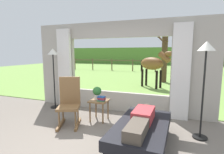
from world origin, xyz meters
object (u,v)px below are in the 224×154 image
at_px(horse, 153,64).
at_px(pasture_tree, 164,54).
at_px(floor_lamp_left, 53,60).
at_px(rocking_chair, 69,102).
at_px(potted_plant, 97,92).
at_px(book_stack, 101,99).
at_px(reclining_person, 142,119).
at_px(recliner_sofa, 142,134).
at_px(side_table, 99,104).
at_px(floor_lamp_right, 206,61).

distance_m(horse, pasture_tree, 1.87).
bearing_deg(floor_lamp_left, rocking_chair, -38.71).
distance_m(potted_plant, horse, 4.62).
bearing_deg(book_stack, rocking_chair, -150.34).
bearing_deg(reclining_person, recliner_sofa, 92.16).
xyz_separation_m(recliner_sofa, pasture_tree, (-0.06, 7.17, 1.42)).
relative_size(side_table, potted_plant, 1.63).
bearing_deg(pasture_tree, recliner_sofa, -89.50).
relative_size(rocking_chair, floor_lamp_right, 0.59).
distance_m(rocking_chair, pasture_tree, 7.08).
height_order(potted_plant, floor_lamp_left, floor_lamp_left).
height_order(recliner_sofa, floor_lamp_right, floor_lamp_right).
bearing_deg(book_stack, pasture_tree, 80.60).
height_order(rocking_chair, pasture_tree, pasture_tree).
distance_m(reclining_person, side_table, 1.50).
distance_m(book_stack, pasture_tree, 6.58).
height_order(floor_lamp_right, pasture_tree, pasture_tree).
xyz_separation_m(reclining_person, pasture_tree, (-0.06, 7.22, 1.11)).
bearing_deg(potted_plant, pasture_tree, 78.91).
height_order(recliner_sofa, pasture_tree, pasture_tree).
bearing_deg(reclining_person, side_table, 146.41).
distance_m(floor_lamp_left, pasture_tree, 6.53).
relative_size(rocking_chair, potted_plant, 3.50).
distance_m(reclining_person, horse, 5.51).
bearing_deg(floor_lamp_right, rocking_chair, -174.29).
relative_size(potted_plant, pasture_tree, 0.10).
bearing_deg(rocking_chair, recliner_sofa, -34.54).
bearing_deg(recliner_sofa, pasture_tree, 92.66).
xyz_separation_m(side_table, potted_plant, (-0.08, 0.06, 0.28)).
height_order(book_stack, pasture_tree, pasture_tree).
distance_m(potted_plant, floor_lamp_right, 2.49).
height_order(horse, pasture_tree, pasture_tree).
xyz_separation_m(floor_lamp_left, pasture_tree, (2.86, 5.87, 0.18)).
bearing_deg(horse, reclining_person, 34.02).
distance_m(side_table, book_stack, 0.19).
relative_size(horse, pasture_tree, 0.53).
relative_size(floor_lamp_left, floor_lamp_right, 0.95).
relative_size(floor_lamp_right, horse, 1.09).
xyz_separation_m(rocking_chair, book_stack, (0.66, 0.38, 0.04)).
relative_size(reclining_person, rocking_chair, 1.28).
height_order(side_table, horse, horse).
bearing_deg(floor_lamp_left, side_table, -15.51).
bearing_deg(potted_plant, floor_lamp_left, 165.74).
xyz_separation_m(side_table, floor_lamp_right, (2.26, -0.15, 1.11)).
distance_m(recliner_sofa, pasture_tree, 7.31).
relative_size(rocking_chair, horse, 0.64).
height_order(reclining_person, floor_lamp_right, floor_lamp_right).
xyz_separation_m(recliner_sofa, side_table, (-1.21, 0.82, 0.21)).
xyz_separation_m(potted_plant, horse, (0.84, 4.52, 0.45)).
bearing_deg(pasture_tree, floor_lamp_right, -80.31).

